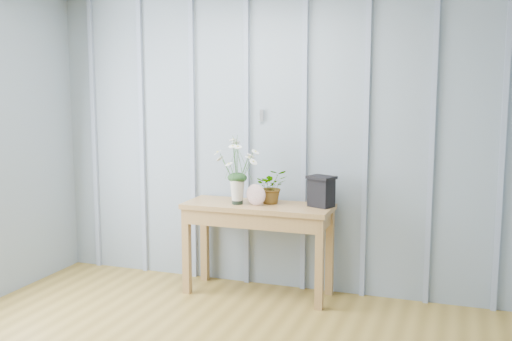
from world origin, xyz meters
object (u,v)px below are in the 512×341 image
at_px(felt_disc_vessel, 256,195).
at_px(daisy_vase, 237,161).
at_px(carved_box, 321,191).
at_px(sideboard, 258,218).

bearing_deg(felt_disc_vessel, daisy_vase, -173.63).
bearing_deg(daisy_vase, carved_box, 9.94).
distance_m(sideboard, carved_box, 0.56).
bearing_deg(carved_box, sideboard, -173.08).
distance_m(sideboard, felt_disc_vessel, 0.21).
relative_size(sideboard, felt_disc_vessel, 6.92).
xyz_separation_m(daisy_vase, felt_disc_vessel, (0.16, -0.01, -0.26)).
distance_m(daisy_vase, felt_disc_vessel, 0.31).
bearing_deg(carved_box, felt_disc_vessel, -165.91).
relative_size(sideboard, carved_box, 4.89).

